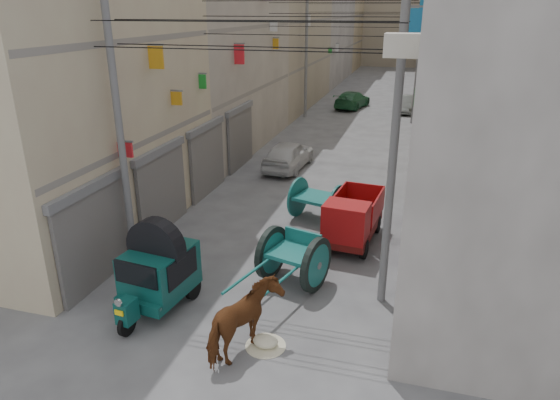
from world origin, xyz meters
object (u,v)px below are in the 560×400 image
(horse, at_px, (244,322))
(distant_car_white, at_px, (288,155))
(tonga_cart, at_px, (293,258))
(distant_car_green, at_px, (352,100))
(second_cart, at_px, (317,200))
(auto_rickshaw, at_px, (158,268))
(feed_sack, at_px, (266,341))
(mini_truck, at_px, (351,223))
(distant_car_grey, at_px, (403,104))

(horse, bearing_deg, distant_car_white, -60.80)
(tonga_cart, distance_m, distant_car_green, 26.10)
(second_cart, bearing_deg, auto_rickshaw, -96.17)
(horse, height_order, distant_car_green, horse)
(feed_sack, bearing_deg, mini_truck, 79.06)
(feed_sack, xyz_separation_m, distant_car_grey, (1.51, 28.27, 0.45))
(second_cart, distance_m, horse, 7.64)
(feed_sack, xyz_separation_m, distant_car_white, (-2.94, 12.91, 0.52))
(tonga_cart, distance_m, second_cart, 4.46)
(tonga_cart, bearing_deg, second_cart, 109.22)
(mini_truck, height_order, distant_car_grey, mini_truck)
(feed_sack, bearing_deg, auto_rickshaw, 164.64)
(tonga_cart, bearing_deg, auto_rickshaw, -130.04)
(tonga_cart, height_order, feed_sack, tonga_cart)
(mini_truck, distance_m, distant_car_green, 23.55)
(distant_car_grey, bearing_deg, distant_car_green, 170.90)
(tonga_cart, xyz_separation_m, feed_sack, (0.10, -2.83, -0.64))
(auto_rickshaw, relative_size, horse, 1.37)
(distant_car_grey, bearing_deg, feed_sack, -93.50)
(distant_car_white, bearing_deg, tonga_cart, 109.22)
(feed_sack, relative_size, distant_car_grey, 0.16)
(second_cart, xyz_separation_m, distant_car_white, (-2.55, 5.63, -0.10))
(mini_truck, relative_size, feed_sack, 5.48)
(distant_car_green, bearing_deg, distant_car_white, 98.69)
(tonga_cart, height_order, distant_car_grey, tonga_cart)
(auto_rickshaw, bearing_deg, tonga_cart, 41.10)
(second_cart, relative_size, distant_car_white, 0.50)
(auto_rickshaw, distance_m, tonga_cart, 3.56)
(second_cart, distance_m, feed_sack, 7.32)
(tonga_cart, relative_size, mini_truck, 1.13)
(second_cart, relative_size, distant_car_grey, 0.55)
(auto_rickshaw, relative_size, distant_car_green, 0.62)
(mini_truck, xyz_separation_m, distant_car_green, (-3.32, 23.31, -0.19))
(auto_rickshaw, height_order, distant_car_white, auto_rickshaw)
(second_cart, distance_m, distant_car_white, 6.18)
(feed_sack, xyz_separation_m, distant_car_green, (-2.26, 28.84, 0.47))
(tonga_cart, height_order, distant_car_green, tonga_cart)
(feed_sack, distance_m, distant_car_grey, 28.32)
(auto_rickshaw, distance_m, distant_car_green, 28.02)
(second_cart, height_order, distant_car_green, second_cart)
(auto_rickshaw, xyz_separation_m, distant_car_white, (0.10, 12.08, -0.40))
(mini_truck, distance_m, distant_car_grey, 22.75)
(distant_car_white, relative_size, distant_car_green, 0.92)
(tonga_cart, height_order, mini_truck, mini_truck)
(feed_sack, bearing_deg, horse, -134.74)
(mini_truck, height_order, second_cart, mini_truck)
(auto_rickshaw, bearing_deg, feed_sack, -8.54)
(tonga_cart, relative_size, second_cart, 1.79)
(tonga_cart, bearing_deg, mini_truck, 82.15)
(auto_rickshaw, distance_m, second_cart, 6.98)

